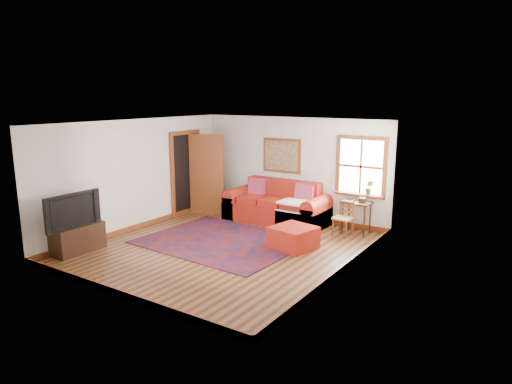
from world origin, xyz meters
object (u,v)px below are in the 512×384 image
Objects in this scene: ladder_back_chair at (344,216)px; media_cabinet at (78,239)px; red_ottoman at (293,238)px; red_leather_sofa at (277,208)px; side_table at (357,207)px.

media_cabinet is (-3.93, -3.86, -0.16)m from ladder_back_chair.
media_cabinet is at bearing -131.81° from red_ottoman.
ladder_back_chair is 5.51m from media_cabinet.
ladder_back_chair is (1.81, -0.20, 0.11)m from red_leather_sofa.
ladder_back_chair reaches higher than red_ottoman.
side_table is (0.68, 1.66, 0.38)m from red_ottoman.
red_leather_sofa reaches higher than ladder_back_chair.
red_leather_sofa is 2.53× the size of media_cabinet.
red_ottoman is at bearing -50.05° from red_leather_sofa.
red_leather_sofa is 3.11× the size of ladder_back_chair.
red_leather_sofa reaches higher than media_cabinet.
red_leather_sofa is at bearing 141.77° from red_ottoman.
side_table is at bearing 45.56° from media_cabinet.
ladder_back_chair reaches higher than side_table.
red_leather_sofa is 3.49× the size of side_table.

